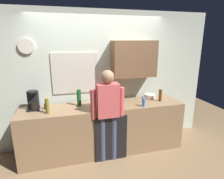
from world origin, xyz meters
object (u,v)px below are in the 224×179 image
(bottle_red_vinegar, at_px, (97,100))
(bottle_green_wine, at_px, (79,98))
(bottle_amber_beer, at_px, (160,95))
(dish_soap, at_px, (144,102))
(bottle_olive_oil, at_px, (47,106))
(person_at_sink, at_px, (108,109))
(coffee_maker, at_px, (33,101))
(mixing_bowl, at_px, (150,96))
(cup_blue_mug, at_px, (47,106))

(bottle_red_vinegar, distance_m, bottle_green_wine, 0.32)
(bottle_amber_beer, xyz_separation_m, dish_soap, (-0.44, -0.19, -0.04))
(bottle_amber_beer, height_order, dish_soap, bottle_amber_beer)
(bottle_olive_oil, relative_size, person_at_sink, 0.16)
(coffee_maker, height_order, mixing_bowl, coffee_maker)
(bottle_amber_beer, relative_size, cup_blue_mug, 2.30)
(coffee_maker, distance_m, bottle_green_wine, 0.77)
(bottle_amber_beer, xyz_separation_m, person_at_sink, (-1.11, -0.27, -0.07))
(bottle_amber_beer, xyz_separation_m, mixing_bowl, (-0.11, 0.22, -0.08))
(bottle_amber_beer, distance_m, mixing_bowl, 0.26)
(bottle_olive_oil, height_order, person_at_sink, person_at_sink)
(bottle_amber_beer, xyz_separation_m, cup_blue_mug, (-2.10, 0.12, -0.07))
(bottle_olive_oil, distance_m, mixing_bowl, 1.99)
(bottle_amber_beer, height_order, mixing_bowl, bottle_amber_beer)
(dish_soap, bearing_deg, bottle_green_wine, 163.49)
(bottle_amber_beer, distance_m, person_at_sink, 1.15)
(person_at_sink, bearing_deg, dish_soap, -7.73)
(bottle_green_wine, distance_m, cup_blue_mug, 0.56)
(bottle_amber_beer, bearing_deg, coffee_maker, 175.99)
(bottle_green_wine, xyz_separation_m, cup_blue_mug, (-0.56, -0.02, -0.10))
(mixing_bowl, distance_m, person_at_sink, 1.12)
(coffee_maker, xyz_separation_m, bottle_green_wine, (0.77, -0.03, 0.00))
(bottle_amber_beer, height_order, person_at_sink, person_at_sink)
(bottle_green_wine, bearing_deg, mixing_bowl, 3.43)
(coffee_maker, distance_m, bottle_red_vinegar, 1.08)
(coffee_maker, distance_m, mixing_bowl, 2.21)
(bottle_green_wine, height_order, mixing_bowl, bottle_green_wine)
(coffee_maker, xyz_separation_m, person_at_sink, (1.20, -0.43, -0.11))
(bottle_green_wine, relative_size, mixing_bowl, 1.36)
(person_at_sink, bearing_deg, bottle_green_wine, 122.54)
(bottle_red_vinegar, bearing_deg, person_at_sink, -67.91)
(mixing_bowl, bearing_deg, cup_blue_mug, -177.01)
(cup_blue_mug, bearing_deg, bottle_red_vinegar, -4.72)
(coffee_maker, bearing_deg, bottle_amber_beer, -4.01)
(bottle_amber_beer, bearing_deg, cup_blue_mug, 176.82)
(bottle_olive_oil, distance_m, cup_blue_mug, 0.23)
(coffee_maker, height_order, bottle_olive_oil, coffee_maker)
(coffee_maker, relative_size, bottle_amber_beer, 1.43)
(bottle_green_wine, distance_m, bottle_olive_oil, 0.58)
(mixing_bowl, bearing_deg, bottle_amber_beer, -63.84)
(bottle_olive_oil, xyz_separation_m, cup_blue_mug, (-0.03, 0.22, -0.07))
(bottle_amber_beer, bearing_deg, bottle_green_wine, 175.01)
(coffee_maker, relative_size, bottle_olive_oil, 1.32)
(bottle_green_wine, xyz_separation_m, bottle_olive_oil, (-0.53, -0.24, -0.03))
(dish_soap, bearing_deg, person_at_sink, -173.59)
(bottle_amber_beer, relative_size, mixing_bowl, 1.05)
(bottle_olive_oil, relative_size, dish_soap, 1.39)
(bottle_green_wine, height_order, dish_soap, bottle_green_wine)
(bottle_green_wine, height_order, bottle_olive_oil, bottle_green_wine)
(bottle_red_vinegar, relative_size, mixing_bowl, 1.00)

